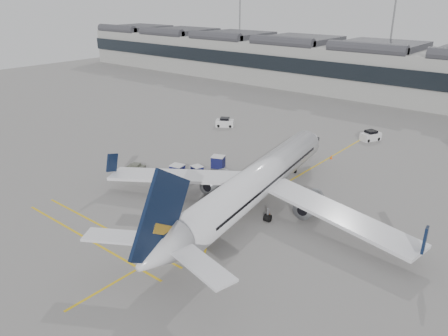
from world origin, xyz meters
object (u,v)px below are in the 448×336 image
Objects in this scene: baggage_cart_a at (197,171)px; ramp_agent_a at (234,180)px; ramp_agent_b at (213,181)px; pushback_tug at (136,169)px; belt_loader at (246,189)px; airliner_main at (255,184)px.

ramp_agent_a is (5.72, 0.71, 0.09)m from baggage_cart_a.
ramp_agent_b reaches higher than pushback_tug.
belt_loader is 16.10m from pushback_tug.
baggage_cart_a is 1.00× the size of ramp_agent_b.
pushback_tug is (-11.37, -3.11, -0.31)m from ramp_agent_b.
ramp_agent_a is 1.06× the size of ramp_agent_b.
baggage_cart_a reaches higher than pushback_tug.
belt_loader is at bearing 130.10° from airliner_main.
airliner_main is 19.18m from pushback_tug.
baggage_cart_a is 5.77m from ramp_agent_a.
ramp_agent_b is (-4.07, -1.45, 0.40)m from belt_loader.
belt_loader is 2.26m from ramp_agent_a.
baggage_cart_a is 3.99m from ramp_agent_b.
ramp_agent_b is (3.83, -1.13, 0.04)m from baggage_cart_a.
pushback_tug is at bearing 145.28° from ramp_agent_a.
airliner_main is at bearing 1.01° from baggage_cart_a.
pushback_tug is (-7.54, -4.24, -0.28)m from baggage_cart_a.
airliner_main is 21.29× the size of ramp_agent_a.
airliner_main reaches higher than pushback_tug.
airliner_main reaches higher than baggage_cart_a.
airliner_main reaches higher than belt_loader.
ramp_agent_a reaches higher than ramp_agent_b.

